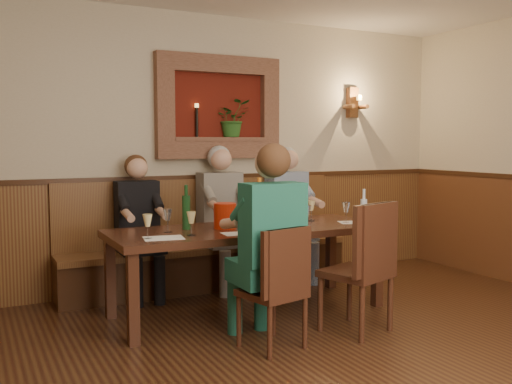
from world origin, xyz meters
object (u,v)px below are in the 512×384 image
chair_near_left (274,313)px  wine_bottle_green_b (186,211)px  person_chair_front (266,262)px  bench (208,256)px  chair_near_right (358,294)px  person_bench_left (140,240)px  water_bottle (364,211)px  wine_bottle_green_a (259,207)px  dining_table (248,236)px  person_bench_right (291,225)px  spittoon_bucket (225,216)px  person_bench_mid (223,230)px

chair_near_left → wine_bottle_green_b: size_ratio=2.36×
chair_near_left → person_chair_front: bearing=79.2°
bench → chair_near_right: size_ratio=2.91×
chair_near_left → person_bench_left: bearing=93.2°
chair_near_left → water_bottle: bearing=9.7°
person_bench_left → wine_bottle_green_a: size_ratio=3.16×
dining_table → wine_bottle_green_a: 0.27m
bench → person_bench_right: bearing=-6.6°
chair_near_right → spittoon_bucket: (-0.74, 0.89, 0.56)m
person_bench_left → person_bench_mid: (0.86, -0.00, 0.04)m
person_chair_front → person_bench_mid: bearing=77.3°
person_bench_left → water_bottle: size_ratio=4.18×
wine_bottle_green_b → water_bottle: bearing=-19.4°
chair_near_right → wine_bottle_green_b: 1.57m
chair_near_left → person_bench_mid: (0.36, 1.71, 0.34)m
bench → chair_near_right: bench is taller
person_bench_right → wine_bottle_green_a: 1.29m
dining_table → person_bench_right: bearing=42.3°
person_bench_right → wine_bottle_green_b: bearing=-153.9°
chair_near_right → water_bottle: water_bottle is taller
person_chair_front → spittoon_bucket: person_chair_front is taller
chair_near_right → person_bench_mid: person_bench_mid is taller
bench → person_bench_left: bearing=-171.9°
person_bench_right → spittoon_bucket: (-1.13, -0.81, 0.26)m
person_bench_right → chair_near_left: bearing=-123.8°
dining_table → person_chair_front: size_ratio=1.62×
wine_bottle_green_b → water_bottle: wine_bottle_green_b is taller
dining_table → wine_bottle_green_a: bearing=-44.8°
person_chair_front → spittoon_bucket: 0.84m
bench → wine_bottle_green_a: (0.07, -1.01, 0.60)m
person_bench_mid → water_bottle: (0.81, -1.22, 0.28)m
chair_near_right → water_bottle: (0.41, 0.47, 0.58)m
chair_near_right → dining_table: bearing=103.7°
person_bench_left → dining_table: bearing=-49.0°
dining_table → person_bench_right: (0.92, 0.84, -0.08)m
dining_table → person_bench_left: 1.12m
person_chair_front → wine_bottle_green_a: bearing=66.6°
chair_near_left → person_bench_left: (-0.50, 1.72, 0.30)m
person_chair_front → person_bench_right: bearing=54.4°
chair_near_left → person_bench_right: bearing=43.1°
chair_near_left → wine_bottle_green_a: 1.09m
chair_near_right → person_bench_left: size_ratio=0.75×
dining_table → person_bench_left: (-0.73, 0.84, -0.11)m
bench → chair_near_left: 1.84m
bench → water_bottle: 1.72m
bench → person_bench_left: size_ratio=2.19×
person_bench_mid → spittoon_bucket: size_ratio=6.69×
person_chair_front → wine_bottle_green_a: size_ratio=3.42×
person_bench_mid → water_bottle: person_bench_mid is taller
dining_table → water_bottle: (0.94, -0.39, 0.20)m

